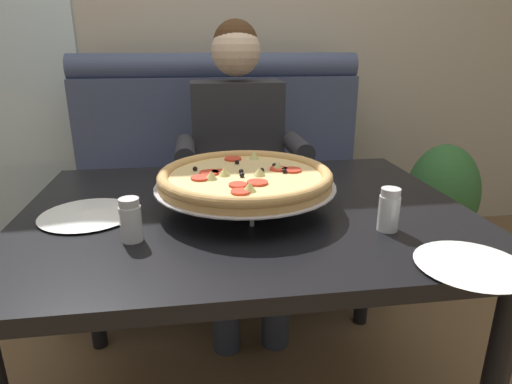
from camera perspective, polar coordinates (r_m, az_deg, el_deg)
The scene contains 11 objects.
back_wall_with_window at distance 2.68m, azimuth -5.83°, elevation 23.70°, with size 6.00×0.12×2.80m, color #BCB29E.
booth_bench at distance 2.24m, azimuth -4.27°, elevation -1.37°, with size 1.49×0.78×1.13m.
dining_table at distance 1.28m, azimuth -1.36°, elevation -5.48°, with size 1.26×0.95×0.73m.
diner_main at distance 1.90m, azimuth -2.19°, elevation 4.76°, with size 0.54×0.64×1.27m.
pizza at distance 1.21m, azimuth -1.29°, elevation 1.81°, with size 0.51×0.51×0.12m.
shaker_pepper_flakes at distance 1.13m, azimuth 17.08°, elevation -2.59°, with size 0.05×0.05×0.11m.
shaker_oregano at distance 1.06m, azimuth -16.14°, elevation -3.94°, with size 0.05×0.05×0.11m.
plate_near_left at distance 1.26m, azimuth -21.26°, elevation -2.55°, with size 0.26×0.26×0.02m.
plate_near_right at distance 1.02m, azimuth 26.51°, elevation -8.31°, with size 0.23×0.23×0.02m.
patio_chair at distance 3.64m, azimuth -29.31°, elevation 6.24°, with size 0.42×0.43×0.86m.
potted_plant at distance 2.44m, azimuth 23.14°, elevation -1.45°, with size 0.36×0.36×0.70m.
Camera 1 is at (-0.14, -1.15, 1.18)m, focal length 30.38 mm.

